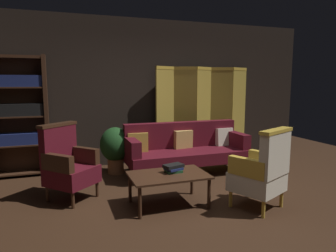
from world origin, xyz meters
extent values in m
plane|color=#331E11|center=(0.00, 0.00, 0.00)|extent=(10.00, 10.00, 0.00)
cube|color=black|center=(0.00, 2.45, 1.40)|extent=(7.20, 0.10, 2.80)
cube|color=#B29338|center=(0.44, 2.24, 0.95)|extent=(0.43, 0.21, 1.90)
cube|color=gold|center=(0.44, 2.24, 1.87)|extent=(0.44, 0.22, 0.06)
cube|color=#B29338|center=(0.86, 2.24, 0.95)|extent=(0.43, 0.22, 1.90)
cube|color=gold|center=(0.86, 2.24, 1.87)|extent=(0.43, 0.22, 0.06)
cube|color=#B29338|center=(1.28, 2.24, 0.95)|extent=(0.43, 0.23, 1.90)
cube|color=gold|center=(1.28, 2.24, 1.87)|extent=(0.43, 0.24, 0.06)
cube|color=#B29338|center=(1.70, 2.27, 0.95)|extent=(0.44, 0.19, 1.90)
cube|color=gold|center=(1.70, 2.27, 1.87)|extent=(0.44, 0.19, 0.06)
cube|color=#B29338|center=(2.13, 2.28, 0.95)|extent=(0.44, 0.21, 1.90)
cube|color=gold|center=(2.13, 2.28, 1.87)|extent=(0.44, 0.21, 0.06)
cube|color=#382114|center=(-1.73, 2.18, 1.02)|extent=(0.06, 0.32, 2.05)
cube|color=#382114|center=(-2.15, 2.33, 1.02)|extent=(0.90, 0.02, 2.05)
cube|color=#382114|center=(-2.15, 2.18, 0.06)|extent=(0.86, 0.30, 0.02)
cube|color=#382114|center=(-2.15, 2.18, 0.54)|extent=(0.86, 0.30, 0.02)
cube|color=navy|center=(-2.15, 2.16, 0.65)|extent=(0.78, 0.22, 0.19)
cube|color=#382114|center=(-2.15, 2.18, 1.02)|extent=(0.86, 0.30, 0.02)
cube|color=black|center=(-2.15, 2.16, 1.14)|extent=(0.78, 0.22, 0.20)
cube|color=#382114|center=(-2.15, 2.18, 1.51)|extent=(0.86, 0.30, 0.02)
cube|color=navy|center=(-2.15, 2.16, 1.61)|extent=(0.78, 0.22, 0.19)
cube|color=#382114|center=(-2.15, 2.18, 1.99)|extent=(0.86, 0.30, 0.02)
cylinder|color=#382114|center=(-0.40, 1.05, 0.11)|extent=(0.07, 0.07, 0.22)
cylinder|color=#382114|center=(1.50, 1.05, 0.11)|extent=(0.07, 0.07, 0.22)
cylinder|color=#382114|center=(-0.40, 1.65, 0.11)|extent=(0.07, 0.07, 0.22)
cylinder|color=#382114|center=(1.50, 1.65, 0.11)|extent=(0.07, 0.07, 0.22)
cube|color=#4C0F19|center=(0.55, 1.35, 0.32)|extent=(2.10, 0.76, 0.20)
cube|color=#4C0F19|center=(0.55, 1.66, 0.65)|extent=(2.10, 0.18, 0.46)
cube|color=#4C0F19|center=(-0.43, 1.35, 0.55)|extent=(0.16, 0.68, 0.26)
cube|color=#4C0F19|center=(1.53, 1.35, 0.55)|extent=(0.16, 0.68, 0.26)
cube|color=#B79338|center=(-0.28, 1.55, 0.57)|extent=(0.36, 0.19, 0.34)
cube|color=tan|center=(0.55, 1.55, 0.57)|extent=(0.35, 0.16, 0.34)
cube|color=beige|center=(1.38, 1.55, 0.57)|extent=(0.35, 0.18, 0.35)
cylinder|color=#382114|center=(-0.67, -0.11, 0.20)|extent=(0.04, 0.04, 0.39)
cylinder|color=#382114|center=(0.23, -0.11, 0.20)|extent=(0.04, 0.04, 0.39)
cylinder|color=#382114|center=(-0.67, 0.43, 0.20)|extent=(0.04, 0.04, 0.39)
cylinder|color=#382114|center=(0.23, 0.43, 0.20)|extent=(0.04, 0.04, 0.39)
cube|color=#382114|center=(-0.22, 0.16, 0.41)|extent=(1.00, 0.64, 0.03)
cylinder|color=gold|center=(0.94, 0.05, 0.11)|extent=(0.04, 0.04, 0.22)
cylinder|color=gold|center=(0.53, -0.15, 0.11)|extent=(0.04, 0.04, 0.22)
cylinder|color=gold|center=(1.14, -0.37, 0.11)|extent=(0.04, 0.04, 0.22)
cylinder|color=gold|center=(0.72, -0.57, 0.11)|extent=(0.04, 0.04, 0.22)
cube|color=beige|center=(0.83, -0.26, 0.34)|extent=(0.74, 0.74, 0.24)
cube|color=beige|center=(0.93, -0.47, 0.73)|extent=(0.56, 0.34, 0.54)
cube|color=gold|center=(0.93, -0.47, 1.02)|extent=(0.60, 0.37, 0.04)
cube|color=gold|center=(1.05, -0.16, 0.57)|extent=(0.29, 0.49, 0.22)
cube|color=gold|center=(0.61, -0.36, 0.57)|extent=(0.29, 0.49, 0.22)
cylinder|color=#382114|center=(-1.40, 0.46, 0.11)|extent=(0.04, 0.04, 0.22)
cylinder|color=#382114|center=(-1.06, 0.77, 0.11)|extent=(0.04, 0.04, 0.22)
cylinder|color=#382114|center=(-1.71, 0.80, 0.11)|extent=(0.04, 0.04, 0.22)
cylinder|color=#382114|center=(-1.38, 1.11, 0.11)|extent=(0.04, 0.04, 0.22)
cube|color=#4C0F19|center=(-1.39, 0.79, 0.34)|extent=(0.79, 0.79, 0.24)
cube|color=#4C0F19|center=(-1.54, 0.95, 0.73)|extent=(0.49, 0.47, 0.54)
cube|color=#382114|center=(-1.54, 0.95, 1.02)|extent=(0.53, 0.50, 0.04)
cube|color=#382114|center=(-1.56, 0.62, 0.57)|extent=(0.41, 0.43, 0.22)
cube|color=#382114|center=(-1.21, 0.95, 0.57)|extent=(0.41, 0.43, 0.22)
cylinder|color=brown|center=(-0.63, 1.81, 0.14)|extent=(0.28, 0.28, 0.28)
ellipsoid|color=#193D19|center=(-0.63, 1.81, 0.52)|extent=(0.53, 0.53, 0.61)
cube|color=#1E4C28|center=(-0.12, 0.22, 0.44)|extent=(0.21, 0.17, 0.03)
cube|color=navy|center=(-0.12, 0.22, 0.47)|extent=(0.25, 0.23, 0.03)
cube|color=black|center=(-0.12, 0.22, 0.50)|extent=(0.29, 0.22, 0.04)
camera|label=1|loc=(-1.47, -3.43, 1.60)|focal=32.61mm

